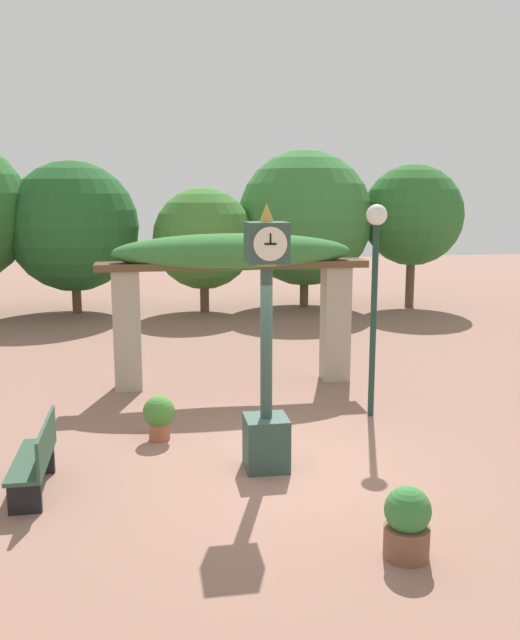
{
  "coord_description": "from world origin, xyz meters",
  "views": [
    {
      "loc": [
        -1.63,
        -8.54,
        3.65
      ],
      "look_at": [
        -0.11,
        0.46,
        1.95
      ],
      "focal_mm": 38.0,
      "sensor_mm": 36.0,
      "label": 1
    }
  ],
  "objects_px": {
    "park_bench": "(37,459)",
    "pedestal_clock": "(266,362)",
    "potted_plant_near_left": "(407,523)",
    "potted_plant_near_right": "(159,415)",
    "lamp_post": "(375,265)"
  },
  "relations": [
    {
      "from": "park_bench",
      "to": "pedestal_clock",
      "type": "bearing_deg",
      "value": 95.19
    },
    {
      "from": "pedestal_clock",
      "to": "lamp_post",
      "type": "bearing_deg",
      "value": 41.73
    },
    {
      "from": "potted_plant_near_right",
      "to": "park_bench",
      "type": "bearing_deg",
      "value": -133.87
    },
    {
      "from": "pedestal_clock",
      "to": "potted_plant_near_left",
      "type": "xyz_separation_m",
      "value": [
        1.01,
        -2.48,
        -1.1
      ]
    },
    {
      "from": "pedestal_clock",
      "to": "lamp_post",
      "type": "xyz_separation_m",
      "value": [
        2.11,
        1.88,
        1.06
      ]
    },
    {
      "from": "park_bench",
      "to": "lamp_post",
      "type": "bearing_deg",
      "value": 113.1
    },
    {
      "from": "park_bench",
      "to": "lamp_post",
      "type": "height_order",
      "value": "lamp_post"
    },
    {
      "from": "potted_plant_near_left",
      "to": "park_bench",
      "type": "height_order",
      "value": "park_bench"
    },
    {
      "from": "potted_plant_near_left",
      "to": "potted_plant_near_right",
      "type": "height_order",
      "value": "potted_plant_near_left"
    },
    {
      "from": "lamp_post",
      "to": "potted_plant_near_left",
      "type": "bearing_deg",
      "value": -104.15
    },
    {
      "from": "pedestal_clock",
      "to": "potted_plant_near_right",
      "type": "bearing_deg",
      "value": 136.58
    },
    {
      "from": "pedestal_clock",
      "to": "park_bench",
      "type": "height_order",
      "value": "pedestal_clock"
    },
    {
      "from": "pedestal_clock",
      "to": "park_bench",
      "type": "xyz_separation_m",
      "value": [
        -2.93,
        -0.27,
        -1.04
      ]
    },
    {
      "from": "potted_plant_near_left",
      "to": "lamp_post",
      "type": "xyz_separation_m",
      "value": [
        1.1,
        4.37,
        2.16
      ]
    },
    {
      "from": "potted_plant_near_left",
      "to": "lamp_post",
      "type": "bearing_deg",
      "value": 75.85
    }
  ]
}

